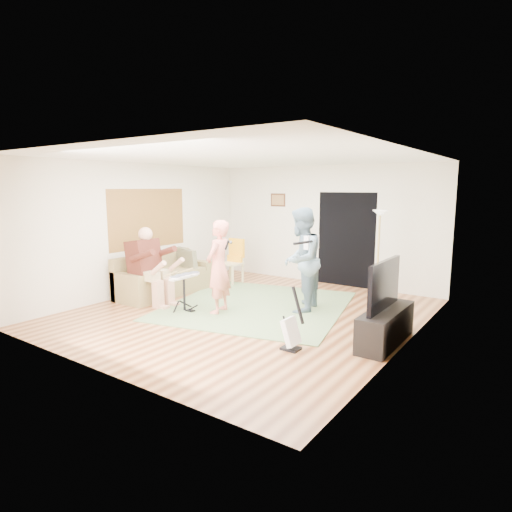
{
  "coord_description": "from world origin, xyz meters",
  "views": [
    {
      "loc": [
        4.34,
        -5.92,
        2.2
      ],
      "look_at": [
        -0.02,
        0.3,
        0.98
      ],
      "focal_mm": 30.0,
      "sensor_mm": 36.0,
      "label": 1
    }
  ],
  "objects_px": {
    "guitar_spare": "(292,332)",
    "guitarist": "(301,260)",
    "singer": "(218,267)",
    "drum_kit": "(184,295)",
    "tv_cabinet": "(386,326)",
    "torchiere_lamp": "(379,240)",
    "television": "(384,285)",
    "dining_chair": "(233,267)",
    "sofa": "(162,281)"
  },
  "relations": [
    {
      "from": "guitar_spare",
      "to": "guitarist",
      "type": "bearing_deg",
      "value": 115.63
    },
    {
      "from": "singer",
      "to": "guitarist",
      "type": "height_order",
      "value": "guitarist"
    },
    {
      "from": "drum_kit",
      "to": "tv_cabinet",
      "type": "height_order",
      "value": "drum_kit"
    },
    {
      "from": "singer",
      "to": "guitar_spare",
      "type": "bearing_deg",
      "value": 55.05
    },
    {
      "from": "singer",
      "to": "torchiere_lamp",
      "type": "height_order",
      "value": "torchiere_lamp"
    },
    {
      "from": "drum_kit",
      "to": "television",
      "type": "xyz_separation_m",
      "value": [
        3.45,
        0.47,
        0.55
      ]
    },
    {
      "from": "drum_kit",
      "to": "guitar_spare",
      "type": "distance_m",
      "value": 2.58
    },
    {
      "from": "drum_kit",
      "to": "television",
      "type": "height_order",
      "value": "television"
    },
    {
      "from": "singer",
      "to": "dining_chair",
      "type": "relative_size",
      "value": 1.6
    },
    {
      "from": "guitar_spare",
      "to": "torchiere_lamp",
      "type": "bearing_deg",
      "value": 88.47
    },
    {
      "from": "drum_kit",
      "to": "guitarist",
      "type": "bearing_deg",
      "value": 35.58
    },
    {
      "from": "drum_kit",
      "to": "guitar_spare",
      "type": "height_order",
      "value": "guitar_spare"
    },
    {
      "from": "singer",
      "to": "drum_kit",
      "type": "bearing_deg",
      "value": -77.15
    },
    {
      "from": "dining_chair",
      "to": "singer",
      "type": "bearing_deg",
      "value": -56.51
    },
    {
      "from": "singer",
      "to": "television",
      "type": "bearing_deg",
      "value": 80.98
    },
    {
      "from": "guitarist",
      "to": "dining_chair",
      "type": "bearing_deg",
      "value": -126.42
    },
    {
      "from": "guitar_spare",
      "to": "torchiere_lamp",
      "type": "height_order",
      "value": "torchiere_lamp"
    },
    {
      "from": "drum_kit",
      "to": "tv_cabinet",
      "type": "bearing_deg",
      "value": 7.61
    },
    {
      "from": "sofa",
      "to": "guitar_spare",
      "type": "distance_m",
      "value": 4.0
    },
    {
      "from": "sofa",
      "to": "dining_chair",
      "type": "height_order",
      "value": "dining_chair"
    },
    {
      "from": "drum_kit",
      "to": "guitar_spare",
      "type": "relative_size",
      "value": 0.77
    },
    {
      "from": "dining_chair",
      "to": "guitar_spare",
      "type": "bearing_deg",
      "value": -39.87
    },
    {
      "from": "dining_chair",
      "to": "tv_cabinet",
      "type": "distance_m",
      "value": 4.58
    },
    {
      "from": "singer",
      "to": "torchiere_lamp",
      "type": "bearing_deg",
      "value": 125.86
    },
    {
      "from": "torchiere_lamp",
      "to": "television",
      "type": "xyz_separation_m",
      "value": [
        0.84,
        -2.13,
        -0.37
      ]
    },
    {
      "from": "tv_cabinet",
      "to": "television",
      "type": "height_order",
      "value": "television"
    },
    {
      "from": "torchiere_lamp",
      "to": "dining_chair",
      "type": "bearing_deg",
      "value": -174.83
    },
    {
      "from": "tv_cabinet",
      "to": "dining_chair",
      "type": "bearing_deg",
      "value": 156.48
    },
    {
      "from": "sofa",
      "to": "dining_chair",
      "type": "distance_m",
      "value": 1.75
    },
    {
      "from": "sofa",
      "to": "drum_kit",
      "type": "xyz_separation_m",
      "value": [
        1.29,
        -0.65,
        0.02
      ]
    },
    {
      "from": "drum_kit",
      "to": "singer",
      "type": "height_order",
      "value": "singer"
    },
    {
      "from": "guitar_spare",
      "to": "television",
      "type": "distance_m",
      "value": 1.47
    },
    {
      "from": "sofa",
      "to": "drum_kit",
      "type": "distance_m",
      "value": 1.45
    },
    {
      "from": "sofa",
      "to": "television",
      "type": "distance_m",
      "value": 4.78
    },
    {
      "from": "guitarist",
      "to": "torchiere_lamp",
      "type": "relative_size",
      "value": 1.04
    },
    {
      "from": "drum_kit",
      "to": "torchiere_lamp",
      "type": "relative_size",
      "value": 0.39
    },
    {
      "from": "sofa",
      "to": "drum_kit",
      "type": "height_order",
      "value": "sofa"
    },
    {
      "from": "torchiere_lamp",
      "to": "television",
      "type": "distance_m",
      "value": 2.32
    },
    {
      "from": "guitarist",
      "to": "guitar_spare",
      "type": "height_order",
      "value": "guitarist"
    },
    {
      "from": "drum_kit",
      "to": "dining_chair",
      "type": "bearing_deg",
      "value": 106.99
    },
    {
      "from": "television",
      "to": "sofa",
      "type": "bearing_deg",
      "value": 177.8
    },
    {
      "from": "guitarist",
      "to": "dining_chair",
      "type": "distance_m",
      "value": 2.69
    },
    {
      "from": "singer",
      "to": "television",
      "type": "height_order",
      "value": "singer"
    },
    {
      "from": "guitar_spare",
      "to": "singer",
      "type": "bearing_deg",
      "value": 157.88
    },
    {
      "from": "television",
      "to": "guitarist",
      "type": "bearing_deg",
      "value": 156.86
    },
    {
      "from": "dining_chair",
      "to": "tv_cabinet",
      "type": "height_order",
      "value": "dining_chair"
    },
    {
      "from": "guitarist",
      "to": "tv_cabinet",
      "type": "height_order",
      "value": "guitarist"
    },
    {
      "from": "drum_kit",
      "to": "tv_cabinet",
      "type": "relative_size",
      "value": 0.49
    },
    {
      "from": "torchiere_lamp",
      "to": "dining_chair",
      "type": "height_order",
      "value": "torchiere_lamp"
    },
    {
      "from": "sofa",
      "to": "guitarist",
      "type": "xyz_separation_m",
      "value": [
        2.99,
        0.57,
        0.65
      ]
    }
  ]
}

